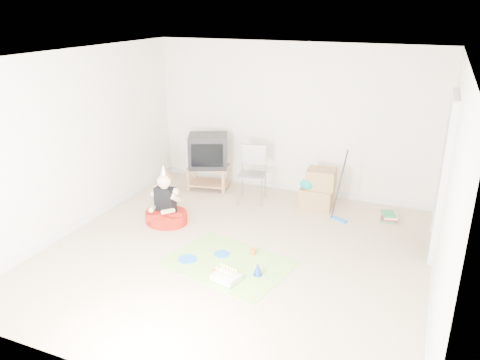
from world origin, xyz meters
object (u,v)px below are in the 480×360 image
at_px(folding_chair, 252,175).
at_px(birthday_cake, 226,278).
at_px(crt_tv, 208,151).
at_px(cardboard_boxes, 318,190).
at_px(tv_stand, 209,176).
at_px(seated_woman, 166,210).

xyz_separation_m(folding_chair, birthday_cake, (0.61, -2.42, -0.43)).
distance_m(crt_tv, folding_chair, 0.98).
relative_size(cardboard_boxes, birthday_cake, 1.83).
height_order(crt_tv, birthday_cake, crt_tv).
xyz_separation_m(tv_stand, cardboard_boxes, (2.02, -0.04, 0.05)).
relative_size(crt_tv, birthday_cake, 1.84).
relative_size(tv_stand, crt_tv, 1.16).
relative_size(cardboard_boxes, seated_woman, 0.70).
bearing_deg(cardboard_boxes, crt_tv, 178.93).
bearing_deg(birthday_cake, folding_chair, 104.25).
bearing_deg(seated_woman, folding_chair, 55.06).
relative_size(crt_tv, folding_chair, 0.68).
xyz_separation_m(crt_tv, seated_woman, (0.02, -1.51, -0.52)).
bearing_deg(cardboard_boxes, tv_stand, 178.93).
relative_size(seated_woman, birthday_cake, 2.62).
distance_m(tv_stand, folding_chair, 0.97).
relative_size(folding_chair, birthday_cake, 2.71).
bearing_deg(folding_chair, cardboard_boxes, 9.01).
relative_size(tv_stand, birthday_cake, 2.14).
xyz_separation_m(crt_tv, cardboard_boxes, (2.02, -0.04, -0.41)).
bearing_deg(crt_tv, birthday_cake, -83.04).
bearing_deg(birthday_cake, crt_tv, 120.25).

